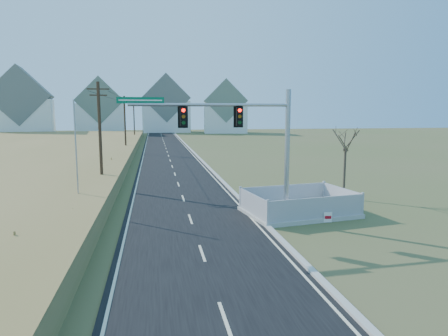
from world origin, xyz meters
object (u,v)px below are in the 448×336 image
traffic_signal_mast (256,144)px  flagpole (77,169)px  fence_enclosure (299,210)px  open_sign (328,217)px  bare_tree (346,138)px

traffic_signal_mast → flagpole: (-10.62, 4.69, -1.82)m
fence_enclosure → open_sign: 2.41m
traffic_signal_mast → flagpole: traffic_signal_mast is taller
traffic_signal_mast → bare_tree: bearing=31.3°
traffic_signal_mast → fence_enclosure: (3.38, 1.86, -4.44)m
open_sign → bare_tree: (4.01, 6.03, 4.27)m
flagpole → fence_enclosure: bearing=-11.4°
fence_enclosure → flagpole: bearing=159.7°
fence_enclosure → open_sign: bearing=-74.3°
traffic_signal_mast → fence_enclosure: size_ratio=1.34×
open_sign → flagpole: size_ratio=0.09×
open_sign → fence_enclosure: bearing=118.0°
flagpole → bare_tree: 19.11m
fence_enclosure → bare_tree: size_ratio=1.28×
traffic_signal_mast → open_sign: traffic_signal_mast is taller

